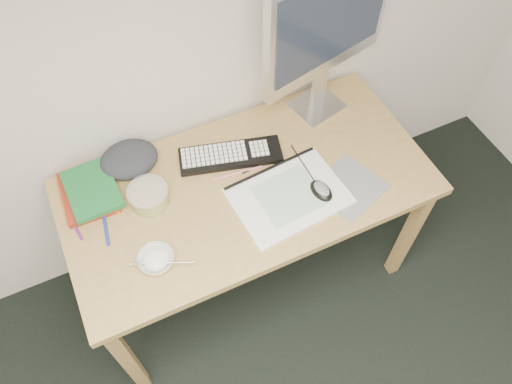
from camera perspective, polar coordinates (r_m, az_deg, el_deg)
desk at (r=1.96m, az=-0.96°, el=-0.48°), size 1.40×0.70×0.75m
mousepad at (r=1.92m, az=10.56°, el=0.54°), size 0.30×0.29×0.00m
sketchpad at (r=1.86m, az=3.77°, el=-0.49°), size 0.44×0.33×0.01m
keyboard at (r=1.97m, az=-2.93°, el=4.19°), size 0.42×0.23×0.02m
monitor at (r=1.89m, az=8.25°, el=18.42°), size 0.56×0.22×0.66m
mouse at (r=1.86m, az=7.50°, el=0.34°), size 0.08×0.11×0.04m
rice_bowl at (r=1.75m, az=-11.33°, el=-7.63°), size 0.13×0.13×0.04m
chopsticks at (r=1.71m, az=-10.76°, el=-8.00°), size 0.19×0.09×0.02m
fruit_tub at (r=1.86m, az=-12.14°, el=-0.50°), size 0.19×0.19×0.07m
book_red at (r=1.96m, az=-18.65°, el=-0.06°), size 0.20×0.26×0.02m
book_green at (r=1.94m, az=-18.25°, el=0.29°), size 0.19×0.25×0.02m
cloth_lump at (r=1.98m, az=-14.31°, el=3.64°), size 0.21×0.19×0.08m
pencil_pink at (r=1.92m, az=-2.17°, el=2.17°), size 0.20×0.03×0.01m
pencil_tan at (r=1.89m, az=-1.81°, el=0.85°), size 0.14×0.10×0.01m
pencil_black at (r=1.95m, az=0.50°, el=3.14°), size 0.16×0.02×0.01m
marker_blue at (r=1.86m, az=-16.77°, el=-4.07°), size 0.03×0.14×0.01m
marker_orange at (r=1.92m, az=-16.05°, el=-1.03°), size 0.02×0.12×0.01m
marker_purple at (r=1.90m, az=-19.93°, el=-3.83°), size 0.03×0.12×0.01m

